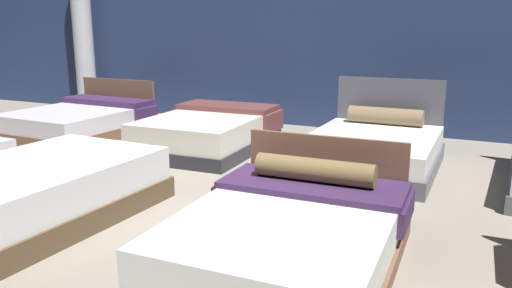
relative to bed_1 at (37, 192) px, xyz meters
name	(u,v)px	position (x,y,z in m)	size (l,w,h in m)	color
ground_plane	(217,202)	(1.22, 1.08, -0.26)	(18.00, 18.00, 0.02)	gray
showroom_back_wall	(336,23)	(1.22, 5.10, 1.50)	(18.00, 0.06, 3.50)	navy
bed_1	(37,192)	(0.00, 0.00, 0.00)	(1.51, 2.18, 0.51)	brown
bed_2	(290,233)	(2.35, 0.16, -0.03)	(1.57, 2.01, 0.77)	brown
bed_4	(80,121)	(-2.28, 2.87, -0.03)	(1.77, 2.03, 0.81)	brown
bed_5	(209,132)	(0.07, 2.90, 0.00)	(1.57, 2.06, 0.55)	#26272D
bed_6	(373,149)	(2.36, 2.92, -0.02)	(1.52, 1.95, 1.01)	#53525D
support_pillar	(82,23)	(-3.79, 4.65, 1.50)	(0.38, 0.38, 3.50)	silver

